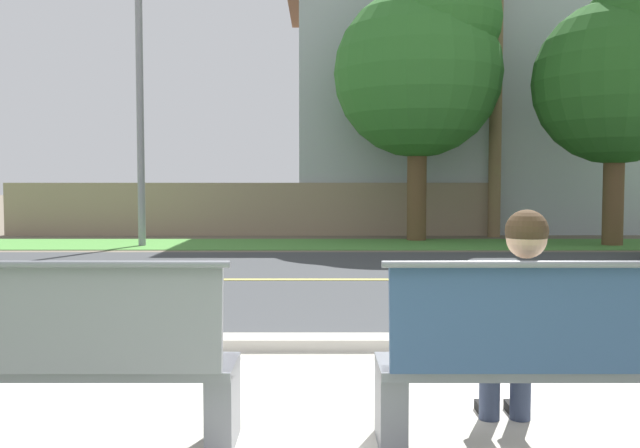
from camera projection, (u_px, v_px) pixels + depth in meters
name	position (u px, v px, depth m)	size (l,w,h in m)	color
ground_plane	(315.00, 267.00, 11.44)	(140.00, 140.00, 0.00)	#665B4C
sidewalk_pavement	(307.00, 432.00, 3.85)	(44.00, 3.60, 0.01)	beige
curb_edge	(311.00, 343.00, 5.80)	(44.00, 0.30, 0.11)	#ADA89E
street_asphalt	(314.00, 280.00, 9.94)	(52.00, 8.00, 0.01)	#383A3D
road_centre_line	(314.00, 280.00, 9.94)	(48.00, 0.14, 0.01)	#E0CC4C
far_verge_grass	(316.00, 244.00, 15.74)	(48.00, 2.80, 0.02)	#478438
bench_left	(36.00, 363.00, 3.57)	(2.03, 0.48, 1.01)	slate
bench_right	(575.00, 363.00, 3.58)	(2.03, 0.48, 1.01)	slate
seated_person_white	(519.00, 316.00, 3.74)	(0.52, 0.68, 1.25)	#333D56
streetlamp	(141.00, 60.00, 15.29)	(0.24, 2.10, 7.20)	gray
shade_tree_far_left	(423.00, 61.00, 16.48)	(4.01, 4.01, 6.61)	brown
shade_tree_left	(622.00, 70.00, 15.19)	(3.61, 3.61, 5.96)	brown
garden_wall	(250.00, 209.00, 18.47)	(13.00, 0.36, 1.40)	gray
house_across_street	(477.00, 105.00, 21.49)	(11.79, 6.91, 7.53)	#A3ADB2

